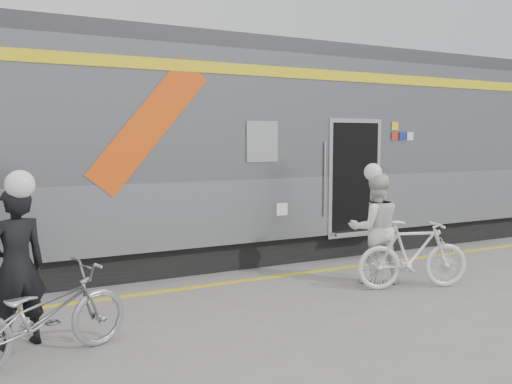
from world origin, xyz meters
TOP-DOWN VIEW (x-y plane):
  - ground at (0.00, 0.00)m, footprint 90.00×90.00m
  - train at (0.10, 4.19)m, footprint 24.00×3.17m
  - safety_strip at (0.00, 2.15)m, footprint 24.00×0.12m
  - man at (-3.75, 0.78)m, footprint 0.75×0.61m
  - bicycle_left at (-3.55, 0.23)m, footprint 1.98×1.21m
  - woman at (1.49, 1.11)m, footprint 1.02×0.90m
  - bicycle_right at (1.79, 0.56)m, footprint 1.84×1.03m
  - helmet_man at (-3.75, 0.78)m, footprint 0.31×0.31m
  - helmet_woman at (1.49, 1.11)m, footprint 0.28×0.28m

SIDE VIEW (x-z plane):
  - ground at x=0.00m, z-range 0.00..0.00m
  - safety_strip at x=0.00m, z-range 0.00..0.01m
  - bicycle_left at x=-3.55m, z-range 0.00..0.98m
  - bicycle_right at x=1.79m, z-range 0.00..1.06m
  - woman at x=1.49m, z-range 0.00..1.75m
  - man at x=-3.75m, z-range 0.00..1.79m
  - helmet_woman at x=1.49m, z-range 1.75..2.03m
  - helmet_man at x=-3.75m, z-range 1.79..2.10m
  - train at x=0.10m, z-range 0.00..4.10m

